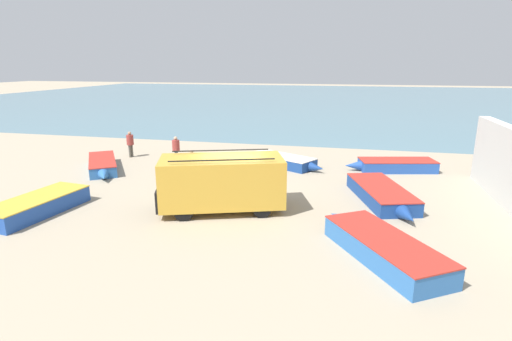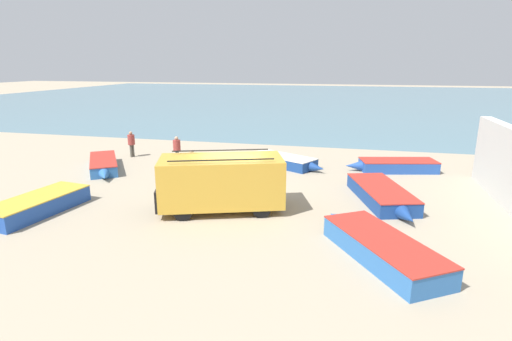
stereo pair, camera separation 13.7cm
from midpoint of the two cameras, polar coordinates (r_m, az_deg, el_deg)
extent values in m
plane|color=tan|center=(17.02, -3.06, -4.23)|extent=(200.00, 200.00, 0.00)
cube|color=slate|center=(67.76, 9.82, 10.08)|extent=(120.00, 80.00, 0.01)
cube|color=gold|center=(15.58, -4.70, -1.47)|extent=(5.17, 3.63, 1.83)
cube|color=black|center=(15.88, -13.38, -3.43)|extent=(0.77, 1.93, 0.82)
cube|color=#1E232D|center=(15.57, -13.32, 0.22)|extent=(0.70, 1.83, 0.59)
cylinder|color=black|center=(14.98, -10.16, -5.73)|extent=(0.75, 0.45, 0.72)
cylinder|color=black|center=(16.79, -9.71, -3.41)|extent=(0.75, 0.45, 0.72)
cylinder|color=black|center=(15.03, 1.06, -5.41)|extent=(0.75, 0.45, 0.72)
cylinder|color=black|center=(16.83, 0.27, -3.14)|extent=(0.75, 0.45, 0.72)
cylinder|color=black|center=(14.49, -4.71, 1.50)|extent=(3.66, 1.34, 0.05)
cylinder|color=black|center=(16.15, -4.84, 2.90)|extent=(3.66, 1.34, 0.05)
cube|color=navy|center=(17.69, 17.63, -3.21)|extent=(2.86, 4.58, 0.57)
cone|color=navy|center=(15.43, 21.06, -6.20)|extent=(0.80, 1.06, 0.54)
cube|color=#B22D23|center=(17.63, 17.68, -2.53)|extent=(1.51, 0.64, 0.05)
cube|color=#B22D23|center=(17.60, 17.70, -2.27)|extent=(2.88, 4.62, 0.04)
cube|color=#2D66AD|center=(23.38, -20.81, 0.86)|extent=(3.46, 4.17, 0.55)
cone|color=#2D66AD|center=(20.92, -20.68, -0.73)|extent=(0.95, 1.05, 0.52)
cube|color=#B22D23|center=(23.33, -20.85, 1.36)|extent=(1.11, 0.86, 0.05)
cube|color=#B22D23|center=(23.32, -20.87, 1.56)|extent=(3.50, 4.21, 0.04)
cube|color=#234CA3|center=(17.61, -28.57, -4.38)|extent=(2.06, 4.07, 0.62)
cube|color=gold|center=(17.54, -28.67, -3.63)|extent=(1.46, 0.38, 0.05)
cube|color=gold|center=(17.52, -28.71, -3.37)|extent=(2.08, 4.11, 0.04)
cube|color=navy|center=(22.65, 4.00, 1.37)|extent=(4.06, 3.12, 0.54)
cone|color=navy|center=(21.33, 8.92, 0.36)|extent=(0.99, 0.86, 0.52)
cube|color=silver|center=(22.60, 4.01, 1.88)|extent=(0.82, 1.28, 0.05)
cube|color=silver|center=(22.58, 4.02, 2.09)|extent=(4.10, 3.15, 0.04)
cube|color=#2D66AD|center=(12.55, 18.00, -10.69)|extent=(3.65, 4.44, 0.64)
cone|color=#2D66AD|center=(14.51, 11.80, -6.68)|extent=(1.02, 1.12, 0.60)
cube|color=#B22D23|center=(12.45, 18.09, -9.64)|extent=(1.32, 0.95, 0.05)
cube|color=#B22D23|center=(12.41, 18.13, -9.29)|extent=(3.68, 4.49, 0.04)
cube|color=#234CA3|center=(22.81, 19.78, 0.63)|extent=(4.15, 2.36, 0.57)
cone|color=#234CA3|center=(22.13, 13.94, 0.66)|extent=(0.96, 0.72, 0.54)
cube|color=#B22D23|center=(22.76, 19.83, 1.16)|extent=(0.51, 1.39, 0.05)
cube|color=#B22D23|center=(22.74, 19.85, 1.37)|extent=(4.20, 2.39, 0.04)
cylinder|color=#5B564C|center=(25.94, -17.01, 2.76)|extent=(0.14, 0.14, 0.77)
cylinder|color=#5B564C|center=(25.83, -17.27, 2.69)|extent=(0.14, 0.14, 0.77)
cylinder|color=#993833|center=(25.75, -17.25, 4.23)|extent=(0.42, 0.42, 0.61)
sphere|color=tan|center=(25.69, -17.33, 5.12)|extent=(0.21, 0.21, 0.21)
cylinder|color=#5B564C|center=(19.48, -8.90, -0.66)|extent=(0.15, 0.15, 0.80)
cylinder|color=#5B564C|center=(19.64, -8.84, -0.53)|extent=(0.15, 0.15, 0.80)
cylinder|color=#2D6B3D|center=(19.38, -8.95, 1.43)|extent=(0.43, 0.43, 0.63)
sphere|color=tan|center=(19.29, -9.00, 2.65)|extent=(0.22, 0.22, 0.22)
cylinder|color=navy|center=(23.53, -11.07, 1.93)|extent=(0.15, 0.15, 0.78)
cylinder|color=navy|center=(23.38, -10.94, 1.86)|extent=(0.15, 0.15, 0.78)
cylinder|color=#993833|center=(23.31, -11.09, 3.56)|extent=(0.42, 0.42, 0.61)
sphere|color=tan|center=(23.24, -11.14, 4.55)|extent=(0.21, 0.21, 0.21)
camera|label=1|loc=(0.07, -89.78, 0.06)|focal=28.00mm
camera|label=2|loc=(0.07, 90.22, -0.06)|focal=28.00mm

